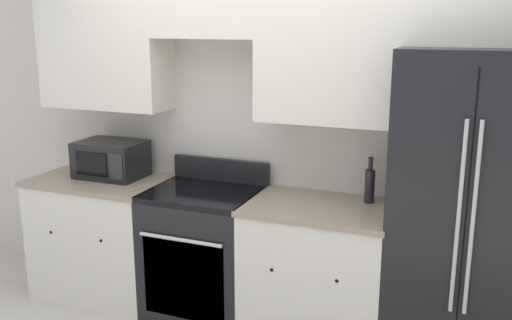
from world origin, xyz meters
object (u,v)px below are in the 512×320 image
(microwave, at_px, (111,159))
(bottle, at_px, (370,185))
(refrigerator, at_px, (467,214))
(oven_range, at_px, (205,253))

(microwave, height_order, bottle, bottle)
(refrigerator, bearing_deg, bottle, 169.79)
(oven_range, relative_size, bottle, 3.63)
(microwave, distance_m, bottle, 1.88)
(oven_range, distance_m, bottle, 1.24)
(microwave, bearing_deg, bottle, 2.90)
(refrigerator, bearing_deg, oven_range, -177.93)
(microwave, relative_size, bottle, 1.62)
(refrigerator, relative_size, microwave, 3.95)
(oven_range, bearing_deg, microwave, 174.84)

